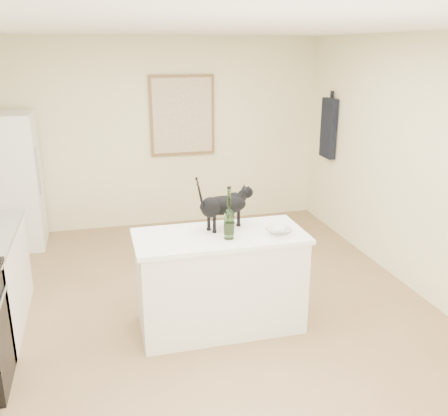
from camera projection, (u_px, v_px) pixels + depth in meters
floor at (205, 315)px, 4.77m from camera, size 5.50×5.50×0.00m
ceiling at (201, 28)px, 3.97m from camera, size 5.50×5.50×0.00m
wall_back at (161, 134)px, 6.90m from camera, size 4.50×0.00×4.50m
wall_front at (361, 375)px, 1.84m from camera, size 4.50×0.00×4.50m
wall_right at (426, 170)px, 4.91m from camera, size 0.00×5.50×5.50m
island_base at (220, 283)px, 4.48m from camera, size 1.44×0.67×0.86m
island_top at (220, 236)px, 4.34m from camera, size 1.50×0.70×0.04m
fridge at (11, 182)px, 6.21m from camera, size 0.68×0.68×1.70m
artwork_frame at (182, 116)px, 6.87m from camera, size 0.90×0.03×1.10m
artwork_canvas at (183, 116)px, 6.85m from camera, size 0.82×0.00×1.02m
hanging_garment at (329, 128)px, 6.75m from camera, size 0.08×0.34×0.80m
black_cat at (223, 208)px, 4.41m from camera, size 0.57×0.38×0.39m
wine_bottle at (229, 216)px, 4.17m from camera, size 0.11×0.11×0.40m
glass_bowl at (279, 232)px, 4.32m from camera, size 0.24×0.24×0.05m
fridge_paper at (38, 155)px, 6.26m from camera, size 0.03×0.15×0.20m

